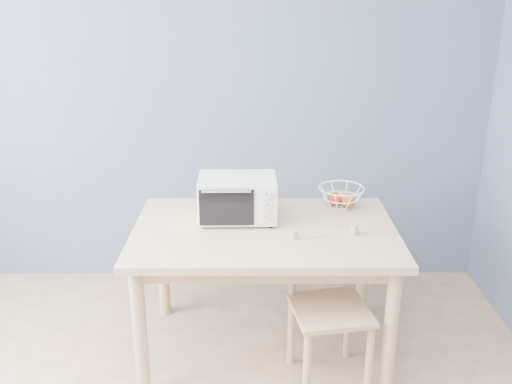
{
  "coord_description": "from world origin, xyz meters",
  "views": [
    {
      "loc": [
        0.45,
        -1.43,
        1.98
      ],
      "look_at": [
        0.46,
        1.42,
        0.93
      ],
      "focal_mm": 40.0,
      "sensor_mm": 36.0,
      "label": 1
    }
  ],
  "objects_px": {
    "dining_table": "(264,246)",
    "toaster_oven": "(235,198)",
    "fruit_basket": "(341,197)",
    "dining_chair": "(328,309)"
  },
  "relations": [
    {
      "from": "dining_table",
      "to": "toaster_oven",
      "type": "xyz_separation_m",
      "value": [
        -0.16,
        0.12,
        0.23
      ]
    },
    {
      "from": "toaster_oven",
      "to": "fruit_basket",
      "type": "xyz_separation_m",
      "value": [
        0.61,
        0.19,
        -0.07
      ]
    },
    {
      "from": "fruit_basket",
      "to": "dining_table",
      "type": "bearing_deg",
      "value": -145.53
    },
    {
      "from": "toaster_oven",
      "to": "fruit_basket",
      "type": "height_order",
      "value": "toaster_oven"
    },
    {
      "from": "dining_chair",
      "to": "dining_table",
      "type": "bearing_deg",
      "value": 134.59
    },
    {
      "from": "toaster_oven",
      "to": "dining_chair",
      "type": "relative_size",
      "value": 0.53
    },
    {
      "from": "dining_table",
      "to": "toaster_oven",
      "type": "bearing_deg",
      "value": 143.78
    },
    {
      "from": "dining_table",
      "to": "dining_chair",
      "type": "xyz_separation_m",
      "value": [
        0.33,
        -0.23,
        -0.25
      ]
    },
    {
      "from": "toaster_oven",
      "to": "dining_chair",
      "type": "distance_m",
      "value": 0.77
    },
    {
      "from": "toaster_oven",
      "to": "fruit_basket",
      "type": "bearing_deg",
      "value": 16.13
    }
  ]
}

